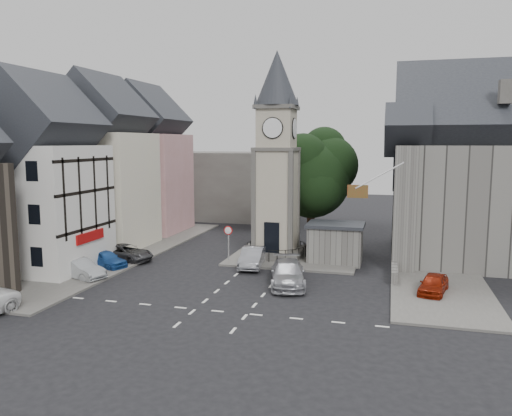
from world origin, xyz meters
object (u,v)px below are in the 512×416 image
(car_west_blue, at_px, (105,259))
(stone_shelter, at_px, (335,243))
(clock_tower, at_px, (277,156))
(car_east_red, at_px, (433,284))
(pedestrian, at_px, (406,252))

(car_west_blue, bearing_deg, stone_shelter, -48.37)
(clock_tower, xyz_separation_m, car_east_red, (11.50, -7.00, -7.50))
(clock_tower, distance_m, stone_shelter, 8.15)
(car_west_blue, bearing_deg, pedestrian, -49.39)
(car_east_red, bearing_deg, pedestrian, 114.10)
(stone_shelter, relative_size, car_east_red, 1.19)
(clock_tower, xyz_separation_m, car_west_blue, (-11.50, -6.53, -7.47))
(stone_shelter, distance_m, car_west_blue, 17.40)
(clock_tower, height_order, car_west_blue, clock_tower)
(clock_tower, relative_size, car_west_blue, 4.23)
(clock_tower, relative_size, stone_shelter, 3.78)
(clock_tower, relative_size, pedestrian, 9.72)
(stone_shelter, height_order, car_east_red, stone_shelter)
(stone_shelter, distance_m, pedestrian, 5.51)
(car_west_blue, relative_size, pedestrian, 2.30)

